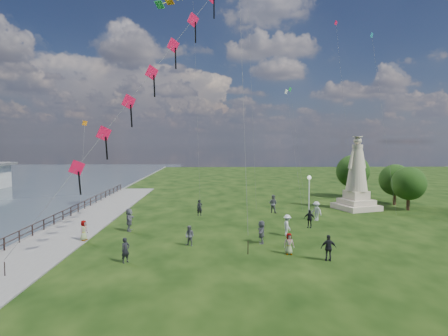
{
  "coord_description": "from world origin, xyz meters",
  "views": [
    {
      "loc": [
        -1.72,
        -21.74,
        7.6
      ],
      "look_at": [
        -1.0,
        8.0,
        5.5
      ],
      "focal_mm": 30.0,
      "sensor_mm": 36.0,
      "label": 1
    }
  ],
  "objects_px": {
    "person_8": "(316,211)",
    "lamppost": "(309,187)",
    "person_6": "(200,208)",
    "statue": "(357,182)",
    "person_4": "(289,244)",
    "person_5": "(129,220)",
    "person_11": "(261,232)",
    "person_2": "(287,225)",
    "person_7": "(273,204)",
    "person_1": "(190,236)",
    "person_10": "(84,232)",
    "person_0": "(125,250)",
    "person_3": "(329,248)",
    "person_9": "(309,219)"
  },
  "relations": [
    {
      "from": "statue",
      "to": "person_4",
      "type": "distance_m",
      "value": 19.97
    },
    {
      "from": "person_1",
      "to": "person_0",
      "type": "bearing_deg",
      "value": -106.0
    },
    {
      "from": "person_8",
      "to": "person_0",
      "type": "bearing_deg",
      "value": -89.03
    },
    {
      "from": "statue",
      "to": "person_6",
      "type": "bearing_deg",
      "value": 172.1
    },
    {
      "from": "person_1",
      "to": "person_10",
      "type": "bearing_deg",
      "value": -159.88
    },
    {
      "from": "person_6",
      "to": "person_11",
      "type": "relative_size",
      "value": 0.96
    },
    {
      "from": "person_1",
      "to": "person_6",
      "type": "distance_m",
      "value": 11.15
    },
    {
      "from": "person_6",
      "to": "lamppost",
      "type": "bearing_deg",
      "value": -23.02
    },
    {
      "from": "statue",
      "to": "person_1",
      "type": "xyz_separation_m",
      "value": [
        -17.73,
        -14.42,
        -2.35
      ]
    },
    {
      "from": "person_5",
      "to": "person_10",
      "type": "distance_m",
      "value": 4.3
    },
    {
      "from": "person_8",
      "to": "lamppost",
      "type": "bearing_deg",
      "value": 157.04
    },
    {
      "from": "person_3",
      "to": "person_11",
      "type": "relative_size",
      "value": 0.98
    },
    {
      "from": "person_6",
      "to": "person_11",
      "type": "xyz_separation_m",
      "value": [
        5.05,
        -10.52,
        0.03
      ]
    },
    {
      "from": "person_1",
      "to": "person_5",
      "type": "height_order",
      "value": "person_5"
    },
    {
      "from": "person_3",
      "to": "lamppost",
      "type": "bearing_deg",
      "value": -96.16
    },
    {
      "from": "person_1",
      "to": "person_2",
      "type": "distance_m",
      "value": 8.16
    },
    {
      "from": "person_6",
      "to": "person_9",
      "type": "relative_size",
      "value": 1.02
    },
    {
      "from": "person_4",
      "to": "person_5",
      "type": "bearing_deg",
      "value": 145.7
    },
    {
      "from": "person_6",
      "to": "person_10",
      "type": "relative_size",
      "value": 1.07
    },
    {
      "from": "person_11",
      "to": "person_10",
      "type": "bearing_deg",
      "value": -89.56
    },
    {
      "from": "person_10",
      "to": "person_8",
      "type": "bearing_deg",
      "value": -54.85
    },
    {
      "from": "person_4",
      "to": "person_11",
      "type": "xyz_separation_m",
      "value": [
        -1.52,
        2.78,
        0.14
      ]
    },
    {
      "from": "person_6",
      "to": "person_8",
      "type": "distance_m",
      "value": 11.64
    },
    {
      "from": "person_10",
      "to": "person_11",
      "type": "height_order",
      "value": "person_11"
    },
    {
      "from": "person_0",
      "to": "person_7",
      "type": "xyz_separation_m",
      "value": [
        11.84,
        16.34,
        0.17
      ]
    },
    {
      "from": "person_2",
      "to": "person_11",
      "type": "distance_m",
      "value": 3.18
    },
    {
      "from": "person_4",
      "to": "person_6",
      "type": "relative_size",
      "value": 0.87
    },
    {
      "from": "statue",
      "to": "person_7",
      "type": "height_order",
      "value": "statue"
    },
    {
      "from": "person_6",
      "to": "person_1",
      "type": "bearing_deg",
      "value": -108.52
    },
    {
      "from": "person_9",
      "to": "person_10",
      "type": "xyz_separation_m",
      "value": [
        -18.34,
        -4.18,
        -0.04
      ]
    },
    {
      "from": "person_7",
      "to": "person_9",
      "type": "distance_m",
      "value": 7.41
    },
    {
      "from": "person_1",
      "to": "person_4",
      "type": "height_order",
      "value": "person_1"
    },
    {
      "from": "person_4",
      "to": "person_7",
      "type": "relative_size",
      "value": 0.75
    },
    {
      "from": "person_6",
      "to": "person_4",
      "type": "bearing_deg",
      "value": -80.84
    },
    {
      "from": "person_4",
      "to": "person_1",
      "type": "bearing_deg",
      "value": 157.55
    },
    {
      "from": "person_0",
      "to": "person_8",
      "type": "bearing_deg",
      "value": -7.46
    },
    {
      "from": "person_8",
      "to": "person_10",
      "type": "bearing_deg",
      "value": -107.55
    },
    {
      "from": "person_5",
      "to": "person_7",
      "type": "height_order",
      "value": "person_5"
    },
    {
      "from": "person_6",
      "to": "person_11",
      "type": "distance_m",
      "value": 11.67
    },
    {
      "from": "person_7",
      "to": "person_8",
      "type": "relative_size",
      "value": 1.04
    },
    {
      "from": "person_10",
      "to": "person_1",
      "type": "bearing_deg",
      "value": -84.61
    },
    {
      "from": "person_5",
      "to": "person_11",
      "type": "xyz_separation_m",
      "value": [
        10.77,
        -4.12,
        -0.11
      ]
    },
    {
      "from": "person_9",
      "to": "person_10",
      "type": "bearing_deg",
      "value": -142.84
    },
    {
      "from": "person_0",
      "to": "person_4",
      "type": "distance_m",
      "value": 10.73
    },
    {
      "from": "lamppost",
      "to": "person_2",
      "type": "relative_size",
      "value": 2.44
    },
    {
      "from": "person_0",
      "to": "person_10",
      "type": "xyz_separation_m",
      "value": [
        -4.36,
        5.07,
        -0.03
      ]
    },
    {
      "from": "person_8",
      "to": "person_11",
      "type": "relative_size",
      "value": 1.07
    },
    {
      "from": "person_7",
      "to": "person_8",
      "type": "distance_m",
      "value": 5.43
    },
    {
      "from": "person_9",
      "to": "person_4",
      "type": "bearing_deg",
      "value": -89.14
    },
    {
      "from": "person_10",
      "to": "person_7",
      "type": "bearing_deg",
      "value": -39.99
    }
  ]
}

